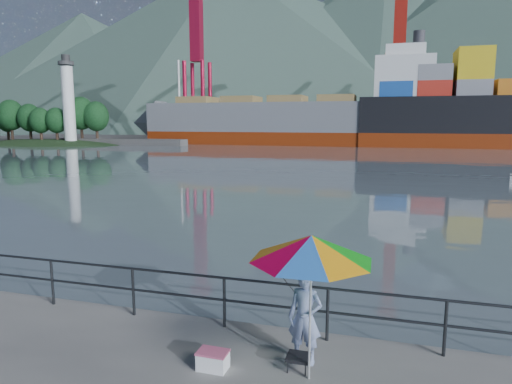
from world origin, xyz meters
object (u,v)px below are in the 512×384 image
at_px(beach_umbrella, 311,248).
at_px(cooler_bag, 213,361).
at_px(fisherman, 305,318).
at_px(bulk_carrier, 310,120).

height_order(beach_umbrella, cooler_bag, beach_umbrella).
relative_size(fisherman, cooler_bag, 3.28).
bearing_deg(bulk_carrier, cooler_bag, -81.60).
bearing_deg(beach_umbrella, cooler_bag, -174.25).
relative_size(cooler_bag, bulk_carrier, 0.01).
relative_size(fisherman, bulk_carrier, 0.03).
bearing_deg(cooler_bag, beach_umbrella, 6.87).
bearing_deg(cooler_bag, bulk_carrier, 99.52).
xyz_separation_m(beach_umbrella, cooler_bag, (-1.55, -0.16, -1.98)).
height_order(fisherman, bulk_carrier, bulk_carrier).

